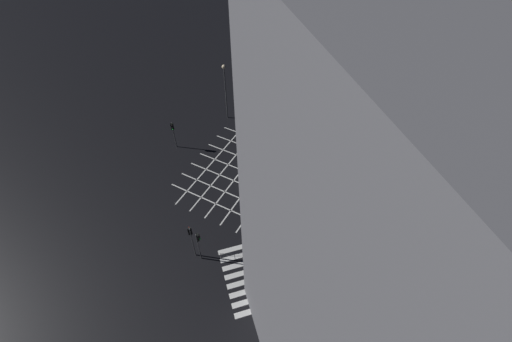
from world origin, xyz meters
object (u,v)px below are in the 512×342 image
object	(u,v)px
traffic_light_sw_cross	(191,236)
street_tree_near	(405,214)
street_lamp_west	(245,66)
waiting_car	(326,254)
traffic_light_median_north	(236,113)
street_lamp_east	(225,82)
traffic_light_sw_main	(198,242)
traffic_light_nw_cross	(173,130)
traffic_light_se_cross	(360,198)

from	to	relation	value
traffic_light_sw_cross	street_tree_near	world-z (taller)	street_tree_near
street_lamp_west	waiting_car	distance (m)	26.94
street_lamp_west	street_tree_near	distance (m)	27.60
traffic_light_median_north	street_lamp_east	distance (m)	4.20
street_tree_near	waiting_car	distance (m)	8.06
traffic_light_sw_main	traffic_light_nw_cross	distance (m)	16.33
street_lamp_west	traffic_light_se_cross	bearing A→B (deg)	-76.40
traffic_light_median_north	traffic_light_se_cross	xyz separation A→B (m)	(8.36, -16.83, -0.12)
waiting_car	traffic_light_nw_cross	bearing A→B (deg)	30.07
street_lamp_east	traffic_light_sw_main	bearing A→B (deg)	-110.05
street_tree_near	street_lamp_east	bearing A→B (deg)	115.03
street_lamp_west	street_tree_near	bearing A→B (deg)	-73.71
street_lamp_east	street_tree_near	distance (m)	26.27
traffic_light_sw_main	traffic_light_nw_cross	size ratio (longest dim) A/B	1.06
traffic_light_sw_cross	waiting_car	world-z (taller)	traffic_light_sw_cross
traffic_light_se_cross	street_lamp_east	xyz separation A→B (m)	(-8.86, 20.01, 2.82)
traffic_light_sw_cross	traffic_light_sw_main	distance (m)	0.82
traffic_light_sw_cross	street_tree_near	bearing A→B (deg)	-101.76
traffic_light_se_cross	traffic_light_sw_cross	bearing A→B (deg)	89.25
traffic_light_sw_main	street_lamp_east	bearing A→B (deg)	69.95
traffic_light_median_north	traffic_light_sw_main	bearing A→B (deg)	-24.77
traffic_light_sw_main	traffic_light_se_cross	xyz separation A→B (m)	(16.29, 0.35, -0.06)
waiting_car	traffic_light_median_north	bearing A→B (deg)	9.17
traffic_light_median_north	street_lamp_west	size ratio (longest dim) A/B	0.48
traffic_light_se_cross	waiting_car	distance (m)	6.66
traffic_light_median_north	street_tree_near	xyz separation A→B (m)	(10.60, -20.58, 1.10)
traffic_light_se_cross	waiting_car	size ratio (longest dim) A/B	0.91
traffic_light_median_north	waiting_car	bearing A→B (deg)	9.17
street_lamp_east	street_tree_near	bearing A→B (deg)	-64.97
traffic_light_se_cross	street_lamp_east	size ratio (longest dim) A/B	0.50
traffic_light_sw_main	street_lamp_west	distance (m)	25.62
street_tree_near	street_lamp_west	bearing A→B (deg)	106.29
street_lamp_west	street_tree_near	size ratio (longest dim) A/B	1.43
traffic_light_sw_main	traffic_light_se_cross	distance (m)	16.30
traffic_light_sw_cross	traffic_light_sw_main	bearing A→B (deg)	-137.43
traffic_light_sw_cross	traffic_light_se_cross	distance (m)	16.82
traffic_light_sw_main	traffic_light_nw_cross	xyz separation A→B (m)	(-0.16, 16.32, -0.17)
traffic_light_median_north	street_tree_near	bearing A→B (deg)	27.25
traffic_light_sw_cross	traffic_light_nw_cross	distance (m)	15.76
traffic_light_nw_cross	traffic_light_median_north	bearing A→B (deg)	96.05
traffic_light_median_north	waiting_car	distance (m)	20.97
traffic_light_se_cross	street_tree_near	size ratio (longest dim) A/B	0.67
traffic_light_sw_cross	street_lamp_east	size ratio (longest dim) A/B	0.56
street_lamp_west	waiting_car	world-z (taller)	street_lamp_west
traffic_light_se_cross	street_lamp_east	bearing A→B (deg)	23.88
traffic_light_sw_cross	street_lamp_west	distance (m)	25.31
street_lamp_east	waiting_car	size ratio (longest dim) A/B	1.82
street_lamp_east	traffic_light_sw_cross	bearing A→B (deg)	-111.91
traffic_light_nw_cross	waiting_car	bearing A→B (deg)	30.07
traffic_light_sw_cross	traffic_light_nw_cross	size ratio (longest dim) A/B	1.16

